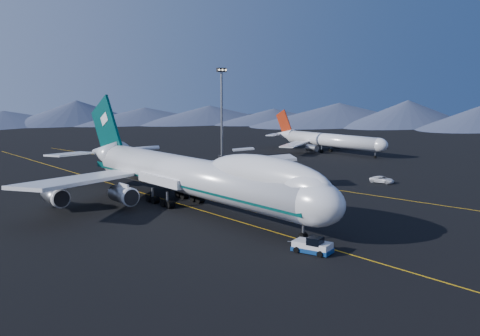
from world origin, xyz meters
TOP-DOWN VIEW (x-y plane):
  - ground at (0.00, 0.00)m, footprint 500.00×500.00m
  - taxiway_line_main at (0.00, 0.00)m, footprint 0.25×220.00m
  - taxiway_line_side at (30.00, 10.00)m, footprint 28.08×198.09m
  - mountain_ridge at (124.84, 10.92)m, footprint 374.91×567.11m
  - boeing_747 at (0.00, 0.03)m, footprint 59.62×72.43m
  - pushback_tug at (-3.00, -30.95)m, footprint 3.93×5.51m
  - second_jet at (80.24, 38.56)m, footprint 41.37×46.74m
  - service_van at (46.39, -6.54)m, footprint 3.55×5.67m
  - floodlight_mast at (47.28, 51.99)m, footprint 3.30×2.47m

SIDE VIEW (x-z plane):
  - ground at x=0.00m, z-range 0.00..0.00m
  - taxiway_line_main at x=0.00m, z-range 0.01..0.01m
  - taxiway_line_side at x=30.00m, z-range 0.01..0.01m
  - pushback_tug at x=-3.00m, z-range -0.40..1.77m
  - service_van at x=46.39m, z-range 0.00..1.46m
  - second_jet at x=80.24m, z-range -2.63..10.68m
  - boeing_747 at x=0.00m, z-range -3.87..15.50m
  - mountain_ridge at x=124.84m, z-range 0.00..12.00m
  - floodlight_mast at x=47.28m, z-range 0.18..26.88m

